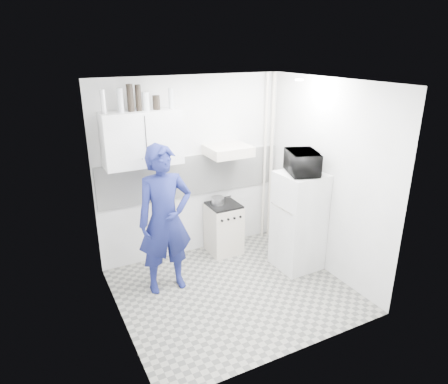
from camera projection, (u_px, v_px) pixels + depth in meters
name	position (u px, v px, depth m)	size (l,w,h in m)	color
floor	(233.00, 290.00, 5.13)	(2.80, 2.80, 0.00)	gray
ceiling	(235.00, 82.00, 4.23)	(2.80, 2.80, 0.00)	white
wall_back	(192.00, 169.00, 5.72)	(2.80, 2.80, 0.00)	white
wall_left	(114.00, 218.00, 4.08)	(2.60, 2.60, 0.00)	white
wall_right	(327.00, 179.00, 5.28)	(2.60, 2.60, 0.00)	white
person	(165.00, 220.00, 4.89)	(0.69, 0.45, 1.90)	navy
stove	(224.00, 229.00, 6.00)	(0.46, 0.46, 0.74)	beige
fridge	(298.00, 221.00, 5.49)	(0.57, 0.57, 1.38)	white
stove_top	(224.00, 205.00, 5.87)	(0.45, 0.45, 0.03)	black
saucepan	(218.00, 200.00, 5.86)	(0.19, 0.19, 0.10)	silver
microwave	(303.00, 162.00, 5.20)	(0.36, 0.54, 0.30)	black
bottle_a	(103.00, 102.00, 4.71)	(0.07, 0.07, 0.28)	silver
bottle_b	(120.00, 100.00, 4.79)	(0.07, 0.07, 0.29)	#B2B7BC
bottle_c	(130.00, 98.00, 4.84)	(0.08, 0.08, 0.33)	black
bottle_d	(138.00, 98.00, 4.88)	(0.07, 0.07, 0.32)	black
canister_a	(146.00, 101.00, 4.94)	(0.09, 0.09, 0.22)	#B2B7BC
canister_b	(156.00, 103.00, 5.01)	(0.09, 0.09, 0.18)	black
bottle_e	(171.00, 98.00, 5.08)	(0.06, 0.06, 0.26)	#B2B7BC
upper_cabinet	(142.00, 139.00, 5.07)	(1.00, 0.35, 0.70)	white
range_hood	(228.00, 151.00, 5.61)	(0.60, 0.50, 0.14)	beige
backsplash	(193.00, 176.00, 5.75)	(2.74, 0.03, 0.60)	white
pipe_a	(271.00, 159.00, 6.22)	(0.05, 0.05, 2.60)	beige
pipe_b	(265.00, 160.00, 6.16)	(0.04, 0.04, 2.60)	beige
ceiling_spot_fixture	(299.00, 80.00, 4.84)	(0.10, 0.10, 0.02)	white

